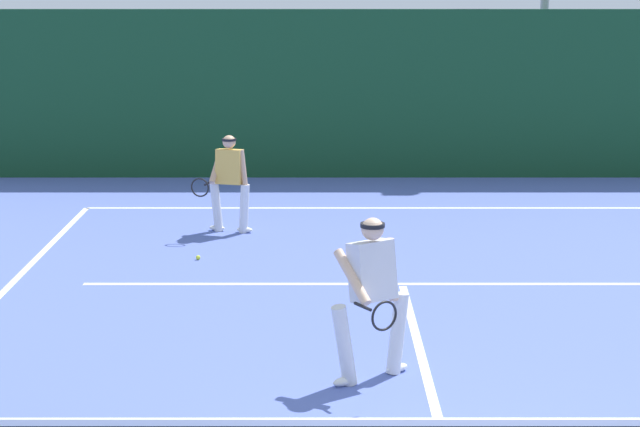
# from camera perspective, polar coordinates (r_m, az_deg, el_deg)

# --- Properties ---
(court_line_baseline_far) EXTENTS (10.28, 0.10, 0.01)m
(court_line_baseline_far) POSITION_cam_1_polar(r_m,az_deg,el_deg) (18.47, 3.31, 0.30)
(court_line_baseline_far) COLOR white
(court_line_baseline_far) RESTS_ON ground_plane
(court_line_service) EXTENTS (8.38, 0.10, 0.01)m
(court_line_service) POSITION_cam_1_polar(r_m,az_deg,el_deg) (13.99, 4.40, -3.79)
(court_line_service) COLOR white
(court_line_service) RESTS_ON ground_plane
(court_line_centre) EXTENTS (0.10, 6.40, 0.01)m
(court_line_centre) POSITION_cam_1_polar(r_m,az_deg,el_deg) (10.88, 5.73, -8.75)
(court_line_centre) COLOR white
(court_line_centre) RESTS_ON ground_plane
(player_near) EXTENTS (0.85, 1.05, 1.67)m
(player_near) POSITION_cam_1_polar(r_m,az_deg,el_deg) (10.50, 2.77, -4.21)
(player_near) COLOR silver
(player_near) RESTS_ON ground_plane
(player_far) EXTENTS (0.92, 0.86, 1.54)m
(player_far) POSITION_cam_1_polar(r_m,az_deg,el_deg) (16.63, -4.94, 1.83)
(player_far) COLOR silver
(player_far) RESTS_ON ground_plane
(tennis_ball) EXTENTS (0.07, 0.07, 0.07)m
(tennis_ball) POSITION_cam_1_polar(r_m,az_deg,el_deg) (15.22, -6.61, -2.36)
(tennis_ball) COLOR #D1E033
(tennis_ball) RESTS_ON ground_plane
(back_fence_windscreen) EXTENTS (17.54, 0.12, 3.31)m
(back_fence_windscreen) POSITION_cam_1_polar(r_m,az_deg,el_deg) (21.05, 2.92, 6.40)
(back_fence_windscreen) COLOR #154124
(back_fence_windscreen) RESTS_ON ground_plane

